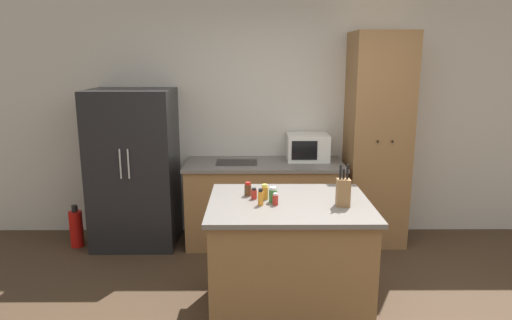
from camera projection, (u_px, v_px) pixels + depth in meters
The scene contains 14 objects.
wall_back at pixel (299, 120), 5.14m from camera, with size 7.20×0.06×2.60m.
refrigerator at pixel (135, 168), 4.86m from camera, with size 0.87×0.72×1.67m.
back_counter at pixel (264, 202), 4.97m from camera, with size 1.69×0.70×0.89m.
pantry_cabinet at pixel (377, 140), 4.86m from camera, with size 0.61×0.61×2.25m.
kitchen_island at pixel (288, 257), 3.59m from camera, with size 1.24×0.99×0.91m.
microwave at pixel (307, 147), 4.97m from camera, with size 0.45×0.38×0.29m.
knife_block at pixel (343, 192), 3.37m from camera, with size 0.10×0.08×0.32m.
spice_bottle_tall_dark at pixel (261, 197), 3.40m from camera, with size 0.04×0.04×0.13m.
spice_bottle_short_red at pixel (248, 189), 3.64m from camera, with size 0.06×0.06×0.11m.
spice_bottle_amber_oil at pixel (265, 192), 3.55m from camera, with size 0.05×0.05×0.12m.
spice_bottle_green_herb at pixel (275, 199), 3.41m from camera, with size 0.04×0.04×0.09m.
spice_bottle_pale_salt at pixel (273, 195), 3.47m from camera, with size 0.06×0.06×0.12m.
spice_bottle_orange_cap at pixel (254, 194), 3.56m from camera, with size 0.05×0.05×0.09m.
fire_extinguisher at pixel (76, 228), 4.89m from camera, with size 0.14×0.14×0.46m.
Camera 1 is at (-0.52, -2.78, 1.99)m, focal length 32.00 mm.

